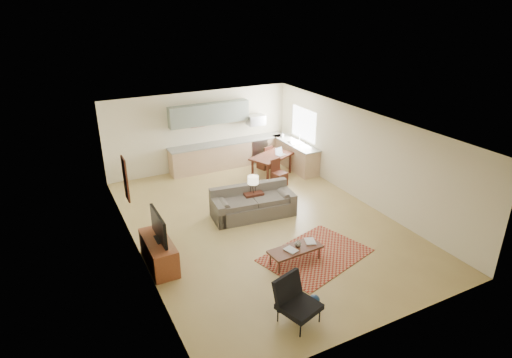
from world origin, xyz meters
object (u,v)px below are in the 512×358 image
console_table (253,202)px  dining_table (272,166)px  coffee_table (295,255)px  armchair (299,303)px  tv_credenza (159,253)px  sofa (253,202)px

console_table → dining_table: bearing=54.5°
dining_table → coffee_table: bearing=-137.3°
armchair → tv_credenza: armchair is taller
sofa → tv_credenza: bearing=-152.4°
armchair → console_table: bearing=57.1°
armchair → console_table: armchair is taller
armchair → dining_table: armchair is taller
tv_credenza → console_table: 3.31m
sofa → tv_credenza: (-2.94, -1.15, -0.08)m
sofa → armchair: bearing=-99.2°
tv_credenza → dining_table: (4.76, 3.38, 0.05)m
console_table → dining_table: dining_table is taller
console_table → dining_table: 2.69m
coffee_table → tv_credenza: bearing=151.2°
dining_table → armchair: bearing=-139.3°
sofa → dining_table: sofa is taller
armchair → sofa: bearing=57.6°
dining_table → sofa: bearing=-153.5°
sofa → armchair: (-1.15, -4.13, 0.03)m
coffee_table → armchair: armchair is taller
coffee_table → console_table: (0.27, 2.63, 0.12)m
armchair → dining_table: bearing=48.1°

